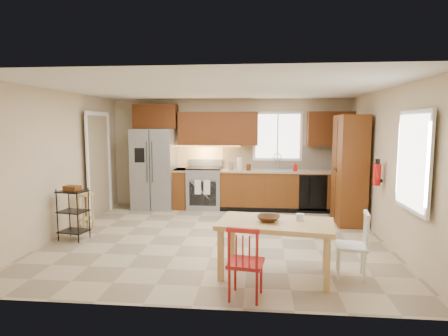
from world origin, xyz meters
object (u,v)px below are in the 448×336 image
Objects in this scene: refrigerator at (154,169)px; chair_white at (351,245)px; fire_extinguisher at (377,174)px; bar_stool at (86,211)px; table_jar at (300,219)px; dining_table at (275,249)px; chair_red at (246,262)px; table_bowl at (269,222)px; range_stove at (205,189)px; utility_cart at (73,214)px; pantry at (349,170)px; soap_bottle at (295,167)px.

refrigerator reaches higher than chair_white.
bar_stool is (-5.13, 0.17, -0.77)m from fire_extinguisher.
table_jar is at bearing -5.74° from bar_stool.
chair_red is (-0.35, -0.65, 0.07)m from dining_table.
chair_white is (0.95, 0.05, 0.07)m from dining_table.
bar_stool is at bearing 150.67° from table_bowl.
chair_white is 2.90× the size of table_bowl.
range_stove is 2.56× the size of fire_extinguisher.
bar_stool is 0.77× the size of utility_cart.
pantry reaches higher than dining_table.
refrigerator is 2.73× the size of bar_stool.
bar_stool is at bearing -136.27° from range_stove.
dining_table is 12.86× the size of table_jar.
pantry reaches higher than bar_stool.
chair_white is 0.71m from table_jar.
refrigerator is 2.18× the size of chair_white.
chair_white reaches higher than table_bowl.
bar_stool is (-4.93, -0.88, -0.72)m from pantry.
range_stove is at bearing 110.12° from table_bowl.
chair_red is (-0.93, -4.29, -0.58)m from soap_bottle.
dining_table is 2.13× the size of bar_stool.
dining_table is (-1.73, -1.69, -0.75)m from fire_extinguisher.
refrigerator reaches higher than bar_stool.
pantry is 3.22m from dining_table.
fire_extinguisher is 0.25× the size of dining_table.
utility_cart is (-1.84, -2.52, -0.03)m from range_stove.
table_jar is (-0.64, 0.04, 0.31)m from chair_white.
refrigerator is at bearing 53.23° from chair_white.
table_jar is (1.77, -3.64, 0.27)m from range_stove.
dining_table is (2.60, -3.67, -0.56)m from refrigerator.
soap_bottle is at bearing 79.66° from table_bowl.
soap_bottle is at bearing -2.40° from range_stove.
refrigerator reaches higher than dining_table.
soap_bottle is 0.53× the size of fire_extinguisher.
table_jar is (-1.41, -1.60, -0.37)m from fire_extinguisher.
table_jar reaches higher than dining_table.
chair_red and chair_white have the same top height.
soap_bottle is at bearing 120.53° from fire_extinguisher.
chair_red is (2.25, -4.32, -0.49)m from refrigerator.
chair_red is at bearing -131.82° from table_jar.
pantry is 2.94m from table_jar.
range_stove is 4.05m from table_jar.
soap_bottle is 0.23× the size of chair_white.
soap_bottle is 0.22× the size of utility_cart.
utility_cart is at bearing -126.12° from range_stove.
fire_extinguisher is at bearing 43.01° from table_bowl.
fire_extinguisher reaches higher than dining_table.
table_jar is 0.13× the size of utility_cart.
bar_stool is (-1.95, -1.87, -0.13)m from range_stove.
table_jar is 0.17× the size of bar_stool.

